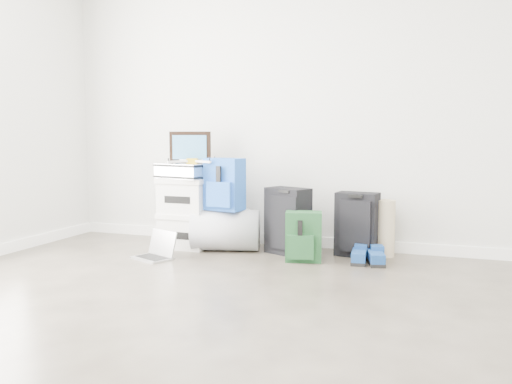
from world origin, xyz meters
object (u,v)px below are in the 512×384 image
at_px(duffel_bag, 226,230).
at_px(briefcase, 186,171).
at_px(large_suitcase, 288,221).
at_px(carry_on, 357,224).
at_px(boxes_stack, 186,213).
at_px(laptop, 157,252).

bearing_deg(duffel_bag, briefcase, 164.50).
height_order(briefcase, large_suitcase, briefcase).
bearing_deg(briefcase, carry_on, 19.11).
relative_size(boxes_stack, laptop, 1.66).
bearing_deg(boxes_stack, duffel_bag, 0.20).
bearing_deg(laptop, carry_on, 45.89).
bearing_deg(large_suitcase, duffel_bag, -150.40).
xyz_separation_m(duffel_bag, laptop, (-0.44, -0.49, -0.13)).
height_order(large_suitcase, carry_on, large_suitcase).
relative_size(duffel_bag, large_suitcase, 1.04).
distance_m(briefcase, duffel_bag, 0.66).
height_order(duffel_bag, carry_on, carry_on).
xyz_separation_m(duffel_bag, carry_on, (1.16, 0.16, 0.09)).
bearing_deg(duffel_bag, carry_on, -6.75).
distance_m(carry_on, laptop, 1.74).
relative_size(duffel_bag, laptop, 1.54).
height_order(briefcase, carry_on, briefcase).
distance_m(boxes_stack, duffel_bag, 0.42).
relative_size(carry_on, laptop, 1.41).
distance_m(large_suitcase, carry_on, 0.60).
height_order(briefcase, duffel_bag, briefcase).
bearing_deg(briefcase, laptop, -80.86).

